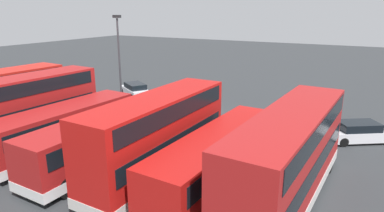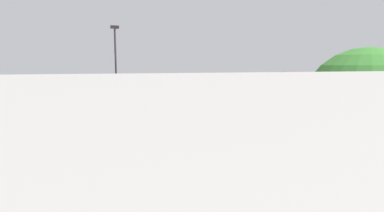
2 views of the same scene
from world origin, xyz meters
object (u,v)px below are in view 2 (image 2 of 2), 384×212
object	(u,v)px
bus_double_decker_seventh	(47,114)
car_small_green	(283,104)
bus_single_deck_fourth	(217,116)
lamp_post_tall	(116,68)
waste_bin_yellow	(118,113)
bus_single_deck_second	(301,111)
bus_double_decker_sixth	(111,112)
bus_double_decker_near_end	(335,99)
bus_single_deck_fifth	(170,121)
bus_double_decker_third	(267,103)
car_hatchback_silver	(83,110)

from	to	relation	value
bus_double_decker_seventh	car_small_green	world-z (taller)	bus_double_decker_seventh
bus_single_deck_fourth	lamp_post_tall	xyz separation A→B (m)	(5.92, -7.87, 3.32)
bus_double_decker_seventh	waste_bin_yellow	xyz separation A→B (m)	(-5.54, -12.70, -1.97)
bus_single_deck_second	car_small_green	distance (m)	12.18
bus_double_decker_sixth	waste_bin_yellow	distance (m)	13.27
bus_double_decker_near_end	lamp_post_tall	size ratio (longest dim) A/B	1.41
bus_single_deck_fifth	car_small_green	distance (m)	20.06
lamp_post_tall	waste_bin_yellow	xyz separation A→B (m)	(-0.61, -4.10, -4.47)
bus_double_decker_sixth	bus_double_decker_third	bearing A→B (deg)	-177.48
bus_double_decker_third	car_hatchback_silver	distance (m)	18.57
bus_single_deck_fifth	bus_double_decker_sixth	size ratio (longest dim) A/B	0.89
bus_double_decker_near_end	car_hatchback_silver	xyz separation A→B (m)	(19.26, -13.12, -1.75)
bus_single_deck_fourth	car_hatchback_silver	size ratio (longest dim) A/B	2.61
bus_single_deck_fourth	car_small_green	bearing A→B (deg)	-141.61
car_hatchback_silver	car_small_green	size ratio (longest dim) A/B	0.98
bus_single_deck_fourth	waste_bin_yellow	distance (m)	13.15
bus_double_decker_third	car_small_green	bearing A→B (deg)	-130.81
bus_single_deck_second	bus_double_decker_seventh	size ratio (longest dim) A/B	0.99
bus_single_deck_fourth	bus_double_decker_sixth	xyz separation A→B (m)	(7.39, 0.98, 0.83)
bus_double_decker_seventh	waste_bin_yellow	bearing A→B (deg)	-113.57
bus_single_deck_fourth	bus_single_deck_fifth	world-z (taller)	same
bus_single_deck_fifth	bus_double_decker_seventh	distance (m)	7.30
bus_double_decker_sixth	waste_bin_yellow	size ratio (longest dim) A/B	12.30
car_hatchback_silver	bus_double_decker_third	bearing A→B (deg)	132.07
bus_single_deck_fifth	lamp_post_tall	size ratio (longest dim) A/B	1.22
waste_bin_yellow	bus_single_deck_fifth	bearing A→B (deg)	97.79
bus_double_decker_third	car_small_green	distance (m)	14.55
bus_single_deck_fifth	car_hatchback_silver	world-z (taller)	bus_single_deck_fifth
waste_bin_yellow	bus_single_deck_fourth	bearing A→B (deg)	113.90
bus_double_decker_near_end	bus_double_decker_third	distance (m)	6.90
bus_double_decker_sixth	lamp_post_tall	distance (m)	9.31
car_small_green	lamp_post_tall	xyz separation A→B (m)	(19.10, 2.57, 4.24)
bus_single_deck_fifth	car_small_green	world-z (taller)	bus_single_deck_fifth
car_small_green	waste_bin_yellow	size ratio (longest dim) A/B	4.93
waste_bin_yellow	bus_single_deck_second	bearing A→B (deg)	135.86
bus_double_decker_third	lamp_post_tall	size ratio (longest dim) A/B	1.23
bus_double_decker_near_end	waste_bin_yellow	distance (m)	19.96
car_hatchback_silver	lamp_post_tall	distance (m)	7.36
bus_double_decker_near_end	bus_double_decker_sixth	distance (m)	18.04
car_hatchback_silver	car_small_green	distance (m)	22.01
lamp_post_tall	waste_bin_yellow	world-z (taller)	lamp_post_tall
bus_double_decker_seventh	lamp_post_tall	world-z (taller)	lamp_post_tall
bus_single_deck_fifth	bus_double_decker_sixth	distance (m)	3.91
car_small_green	lamp_post_tall	bearing A→B (deg)	7.67
bus_single_deck_second	waste_bin_yellow	world-z (taller)	bus_single_deck_second
lamp_post_tall	bus_single_deck_fifth	bearing A→B (deg)	105.46
bus_double_decker_near_end	bus_single_deck_fifth	world-z (taller)	bus_double_decker_near_end
bus_double_decker_third	car_hatchback_silver	world-z (taller)	bus_double_decker_third
bus_double_decker_seventh	car_hatchback_silver	xyz separation A→B (m)	(-2.20, -13.96, -1.75)
bus_double_decker_near_end	car_hatchback_silver	world-z (taller)	bus_double_decker_near_end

